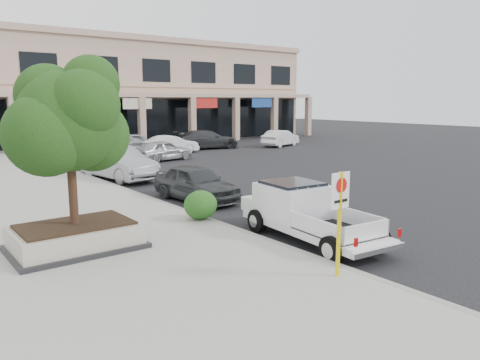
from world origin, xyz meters
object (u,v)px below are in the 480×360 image
at_px(lot_car_c, 207,139).
at_px(lot_car_f, 280,138).
at_px(lot_car_a, 163,150).
at_px(curb_car_d, 51,143).
at_px(planter, 76,237).
at_px(pickup_truck, 312,214).
at_px(planter_tree, 72,121).
at_px(lot_car_d, 80,142).
at_px(curb_car_a, 196,183).
at_px(curb_car_c, 71,153).
at_px(lot_car_b, 171,144).
at_px(no_parking_sign, 340,210).
at_px(lot_car_e, 136,142).
at_px(curb_car_b, 118,163).

bearing_deg(lot_car_c, lot_car_f, -97.66).
distance_m(lot_car_a, lot_car_f, 12.76).
xyz_separation_m(curb_car_d, lot_car_a, (4.80, -7.90, -0.14)).
distance_m(planter, curb_car_d, 23.96).
xyz_separation_m(pickup_truck, lot_car_f, (17.71, 20.60, -0.10)).
xyz_separation_m(planter_tree, pickup_truck, (5.52, -3.08, -2.62)).
relative_size(planter_tree, lot_car_d, 0.71).
distance_m(curb_car_a, lot_car_f, 22.40).
distance_m(curb_car_c, lot_car_d, 7.24).
bearing_deg(lot_car_b, lot_car_a, 145.18).
bearing_deg(pickup_truck, no_parking_sign, -119.87).
distance_m(planter_tree, curb_car_d, 23.92).
distance_m(no_parking_sign, lot_car_c, 28.43).
bearing_deg(curb_car_d, lot_car_f, -16.46).
xyz_separation_m(lot_car_e, lot_car_f, (11.46, -3.90, -0.02)).
bearing_deg(curb_car_b, planter, -126.38).
bearing_deg(curb_car_c, planter_tree, -113.12).
relative_size(curb_car_d, lot_car_f, 1.42).
xyz_separation_m(curb_car_b, lot_car_b, (7.70, 8.42, -0.15)).
relative_size(pickup_truck, lot_car_a, 1.26).
distance_m(planter, curb_car_c, 17.59).
relative_size(curb_car_d, lot_car_a, 1.48).
xyz_separation_m(lot_car_d, lot_car_e, (3.68, -1.82, -0.07)).
height_order(no_parking_sign, lot_car_e, no_parking_sign).
distance_m(curb_car_b, curb_car_d, 13.05).
xyz_separation_m(planter_tree, curb_car_d, (5.90, 23.04, -2.59)).
relative_size(lot_car_a, lot_car_e, 0.96).
height_order(lot_car_d, lot_car_e, lot_car_d).
bearing_deg(curb_car_a, lot_car_b, 60.37).
xyz_separation_m(curb_car_a, lot_car_b, (7.30, 14.97, -0.04)).
distance_m(curb_car_d, lot_car_c, 11.72).
distance_m(planter_tree, curb_car_c, 17.60).
distance_m(planter, lot_car_e, 24.64).
height_order(curb_car_b, lot_car_f, curb_car_b).
bearing_deg(curb_car_a, lot_car_c, 51.41).
xyz_separation_m(no_parking_sign, curb_car_a, (2.05, 8.96, -0.92)).
relative_size(curb_car_a, lot_car_e, 1.00).
relative_size(planter_tree, lot_car_f, 0.96).
relative_size(no_parking_sign, lot_car_b, 0.57).
distance_m(planter_tree, lot_car_a, 18.73).
xyz_separation_m(pickup_truck, curb_car_b, (-0.11, 13.07, 0.03)).
height_order(curb_car_c, lot_car_e, curb_car_c).
bearing_deg(curb_car_a, curb_car_c, 88.90).
distance_m(curb_car_b, lot_car_f, 19.34).
height_order(lot_car_c, lot_car_d, lot_car_d).
bearing_deg(lot_car_d, curb_car_a, -179.38).
xyz_separation_m(no_parking_sign, curb_car_d, (2.14, 28.55, -0.81)).
relative_size(lot_car_a, lot_car_d, 0.71).
xyz_separation_m(curb_car_c, lot_car_c, (11.87, 2.99, -0.01)).
distance_m(curb_car_d, lot_car_f, 18.19).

